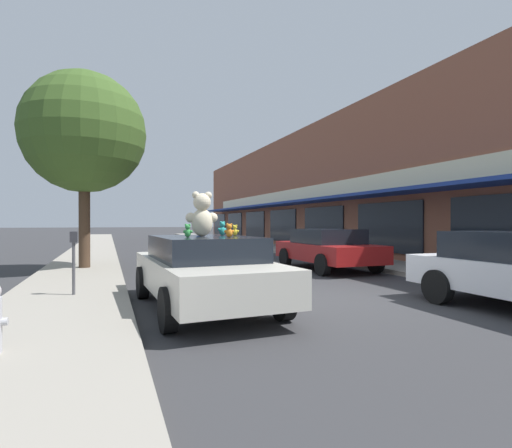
% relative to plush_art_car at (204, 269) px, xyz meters
% --- Properties ---
extents(ground_plane, '(260.00, 260.00, 0.00)m').
position_rel_plush_art_car_xyz_m(ground_plane, '(2.59, 0.06, -0.73)').
color(ground_plane, '#333335').
extents(sidewalk_near, '(2.36, 90.00, 0.14)m').
position_rel_plush_art_car_xyz_m(sidewalk_near, '(-2.46, 0.06, -0.66)').
color(sidewalk_near, gray).
rests_on(sidewalk_near, ground_plane).
extents(sidewalk_far, '(2.36, 90.00, 0.14)m').
position_rel_plush_art_car_xyz_m(sidewalk_far, '(7.64, 0.06, -0.66)').
color(sidewalk_far, gray).
rests_on(sidewalk_far, ground_plane).
extents(storefront_row, '(15.39, 40.81, 7.02)m').
position_rel_plush_art_car_xyz_m(storefront_row, '(15.73, 13.44, 2.78)').
color(storefront_row, brown).
rests_on(storefront_row, ground_plane).
extents(plush_art_car, '(2.22, 4.66, 1.33)m').
position_rel_plush_art_car_xyz_m(plush_art_car, '(0.00, 0.00, 0.00)').
color(plush_art_car, beige).
rests_on(plush_art_car, ground_plane).
extents(teddy_bear_giant, '(0.61, 0.38, 0.84)m').
position_rel_plush_art_car_xyz_m(teddy_bear_giant, '(-0.02, 0.08, 1.00)').
color(teddy_bear_giant, beige).
rests_on(teddy_bear_giant, plush_art_car).
extents(teddy_bear_blue, '(0.22, 0.14, 0.30)m').
position_rel_plush_art_car_xyz_m(teddy_bear_blue, '(0.04, 0.60, 0.74)').
color(teddy_bear_blue, blue).
rests_on(teddy_bear_blue, plush_art_car).
extents(teddy_bear_teal, '(0.22, 0.16, 0.29)m').
position_rel_plush_art_car_xyz_m(teddy_bear_teal, '(0.50, 0.53, 0.74)').
color(teddy_bear_teal, teal).
rests_on(teddy_bear_teal, plush_art_car).
extents(teddy_bear_orange, '(0.19, 0.12, 0.25)m').
position_rel_plush_art_car_xyz_m(teddy_bear_orange, '(0.32, -0.58, 0.72)').
color(teddy_bear_orange, orange).
rests_on(teddy_bear_orange, plush_art_car).
extents(teddy_bear_yellow, '(0.15, 0.14, 0.22)m').
position_rel_plush_art_car_xyz_m(teddy_bear_yellow, '(0.66, 0.18, 0.70)').
color(teddy_bear_yellow, yellow).
rests_on(teddy_bear_yellow, plush_art_car).
extents(teddy_bear_green, '(0.18, 0.14, 0.24)m').
position_rel_plush_art_car_xyz_m(teddy_bear_green, '(-0.35, -0.29, 0.71)').
color(teddy_bear_green, green).
rests_on(teddy_bear_green, plush_art_car).
extents(parked_car_far_center, '(2.11, 4.27, 1.37)m').
position_rel_plush_art_car_xyz_m(parked_car_far_center, '(5.25, 4.45, 0.00)').
color(parked_car_far_center, maroon).
rests_on(parked_car_far_center, ground_plane).
extents(street_tree, '(3.88, 3.88, 6.29)m').
position_rel_plush_art_car_xyz_m(street_tree, '(-2.38, 6.69, 3.75)').
color(street_tree, '#473323').
rests_on(street_tree, sidewalk_near).
extents(parking_meter, '(0.14, 0.10, 1.27)m').
position_rel_plush_art_car_xyz_m(parking_meter, '(-2.32, 1.51, 0.22)').
color(parking_meter, '#4C4C51').
rests_on(parking_meter, sidewalk_near).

